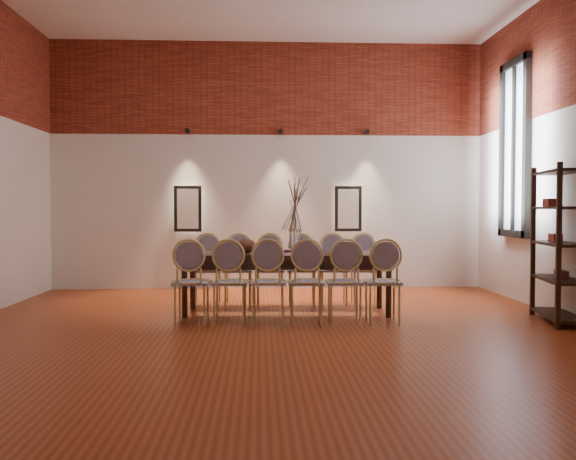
{
  "coord_description": "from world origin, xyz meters",
  "views": [
    {
      "loc": [
        -0.15,
        -6.45,
        1.3
      ],
      "look_at": [
        0.19,
        0.7,
        1.05
      ],
      "focal_mm": 38.0,
      "sensor_mm": 36.0,
      "label": 1
    }
  ],
  "objects_px": {
    "chair_far_f": "(365,270)",
    "book": "(291,251)",
    "vase": "(295,241)",
    "chair_far_e": "(333,270)",
    "chair_far_a": "(206,270)",
    "chair_far_c": "(270,270)",
    "chair_near_a": "(192,282)",
    "shelving_rack": "(560,244)",
    "dining_table": "(286,283)",
    "chair_far_d": "(302,270)",
    "chair_near_f": "(382,282)",
    "chair_near_d": "(306,282)",
    "chair_near_b": "(230,282)",
    "bowl": "(246,246)",
    "chair_near_c": "(268,282)",
    "chair_far_b": "(238,270)",
    "chair_near_e": "(344,282)"
  },
  "relations": [
    {
      "from": "dining_table",
      "to": "chair_far_d",
      "type": "relative_size",
      "value": 2.76
    },
    {
      "from": "chair_near_a",
      "to": "chair_near_f",
      "type": "height_order",
      "value": "same"
    },
    {
      "from": "chair_near_c",
      "to": "chair_near_f",
      "type": "height_order",
      "value": "same"
    },
    {
      "from": "chair_far_d",
      "to": "chair_far_f",
      "type": "relative_size",
      "value": 1.0
    },
    {
      "from": "chair_near_c",
      "to": "chair_near_f",
      "type": "bearing_deg",
      "value": 0.0
    },
    {
      "from": "chair_near_f",
      "to": "chair_far_c",
      "type": "xyz_separation_m",
      "value": [
        -1.25,
        1.44,
        0.0
      ]
    },
    {
      "from": "chair_far_a",
      "to": "chair_far_c",
      "type": "xyz_separation_m",
      "value": [
        0.86,
        -0.03,
        0.0
      ]
    },
    {
      "from": "chair_near_c",
      "to": "chair_far_f",
      "type": "xyz_separation_m",
      "value": [
        1.34,
        1.35,
        0.0
      ]
    },
    {
      "from": "chair_near_c",
      "to": "vase",
      "type": "relative_size",
      "value": 3.13
    },
    {
      "from": "chair_far_a",
      "to": "chair_far_f",
      "type": "height_order",
      "value": "same"
    },
    {
      "from": "chair_far_f",
      "to": "dining_table",
      "type": "bearing_deg",
      "value": 32.82
    },
    {
      "from": "chair_far_e",
      "to": "chair_far_f",
      "type": "xyz_separation_m",
      "value": [
        0.43,
        -0.01,
        0.0
      ]
    },
    {
      "from": "chair_near_b",
      "to": "book",
      "type": "bearing_deg",
      "value": 51.34
    },
    {
      "from": "chair_far_a",
      "to": "chair_far_b",
      "type": "relative_size",
      "value": 1.0
    },
    {
      "from": "chair_near_e",
      "to": "chair_far_f",
      "type": "distance_m",
      "value": 1.46
    },
    {
      "from": "chair_far_a",
      "to": "chair_far_e",
      "type": "relative_size",
      "value": 1.0
    },
    {
      "from": "chair_far_f",
      "to": "book",
      "type": "xyz_separation_m",
      "value": [
        -1.03,
        -0.47,
        0.3
      ]
    },
    {
      "from": "chair_far_d",
      "to": "chair_far_e",
      "type": "relative_size",
      "value": 1.0
    },
    {
      "from": "chair_near_d",
      "to": "chair_far_e",
      "type": "bearing_deg",
      "value": 72.77
    },
    {
      "from": "chair_near_a",
      "to": "shelving_rack",
      "type": "xyz_separation_m",
      "value": [
        4.19,
        -0.1,
        0.43
      ]
    },
    {
      "from": "dining_table",
      "to": "chair_near_a",
      "type": "distance_m",
      "value": 1.29
    },
    {
      "from": "chair_near_d",
      "to": "book",
      "type": "height_order",
      "value": "chair_near_d"
    },
    {
      "from": "chair_near_f",
      "to": "chair_far_d",
      "type": "distance_m",
      "value": 1.64
    },
    {
      "from": "chair_near_a",
      "to": "chair_far_c",
      "type": "xyz_separation_m",
      "value": [
        0.91,
        1.36,
        0.0
      ]
    },
    {
      "from": "chair_far_b",
      "to": "chair_far_d",
      "type": "bearing_deg",
      "value": -180.0
    },
    {
      "from": "dining_table",
      "to": "shelving_rack",
      "type": "distance_m",
      "value": 3.23
    },
    {
      "from": "chair_near_d",
      "to": "chair_near_b",
      "type": "bearing_deg",
      "value": 180.0
    },
    {
      "from": "chair_near_e",
      "to": "chair_far_c",
      "type": "relative_size",
      "value": 1.0
    },
    {
      "from": "chair_near_e",
      "to": "chair_far_b",
      "type": "height_order",
      "value": "same"
    },
    {
      "from": "chair_near_b",
      "to": "chair_far_b",
      "type": "relative_size",
      "value": 1.0
    },
    {
      "from": "chair_near_f",
      "to": "book",
      "type": "height_order",
      "value": "chair_near_f"
    },
    {
      "from": "chair_near_b",
      "to": "chair_far_c",
      "type": "height_order",
      "value": "same"
    },
    {
      "from": "dining_table",
      "to": "bowl",
      "type": "bearing_deg",
      "value": -174.24
    },
    {
      "from": "vase",
      "to": "chair_far_e",
      "type": "bearing_deg",
      "value": 50.2
    },
    {
      "from": "chair_near_c",
      "to": "chair_far_e",
      "type": "xyz_separation_m",
      "value": [
        0.91,
        1.36,
        0.0
      ]
    },
    {
      "from": "chair_far_c",
      "to": "shelving_rack",
      "type": "height_order",
      "value": "shelving_rack"
    },
    {
      "from": "dining_table",
      "to": "vase",
      "type": "height_order",
      "value": "vase"
    },
    {
      "from": "chair_near_f",
      "to": "chair_far_d",
      "type": "xyz_separation_m",
      "value": [
        -0.82,
        1.42,
        0.0
      ]
    },
    {
      "from": "chair_near_a",
      "to": "chair_near_c",
      "type": "relative_size",
      "value": 1.0
    },
    {
      "from": "book",
      "to": "shelving_rack",
      "type": "relative_size",
      "value": 0.14
    },
    {
      "from": "chair_far_b",
      "to": "shelving_rack",
      "type": "bearing_deg",
      "value": 160.22
    },
    {
      "from": "chair_far_e",
      "to": "vase",
      "type": "relative_size",
      "value": 3.13
    },
    {
      "from": "dining_table",
      "to": "chair_near_c",
      "type": "distance_m",
      "value": 0.74
    },
    {
      "from": "chair_near_f",
      "to": "book",
      "type": "distance_m",
      "value": 1.38
    },
    {
      "from": "chair_far_a",
      "to": "chair_far_c",
      "type": "distance_m",
      "value": 0.86
    },
    {
      "from": "chair_far_b",
      "to": "vase",
      "type": "relative_size",
      "value": 3.13
    },
    {
      "from": "chair_near_a",
      "to": "chair_far_f",
      "type": "xyz_separation_m",
      "value": [
        2.21,
        1.32,
        0.0
      ]
    },
    {
      "from": "chair_near_d",
      "to": "shelving_rack",
      "type": "xyz_separation_m",
      "value": [
        2.9,
        -0.06,
        0.43
      ]
    },
    {
      "from": "chair_far_a",
      "to": "bowl",
      "type": "bearing_deg",
      "value": 128.06
    },
    {
      "from": "book",
      "to": "chair_far_a",
      "type": "bearing_deg",
      "value": 154.42
    }
  ]
}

